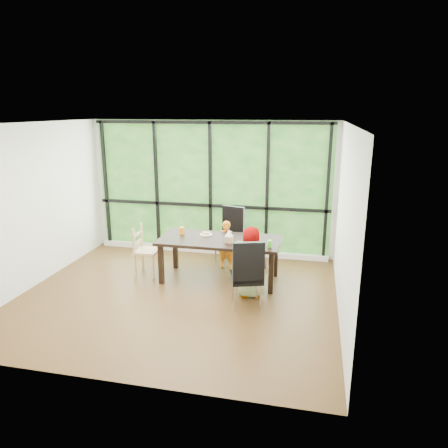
{
  "coord_description": "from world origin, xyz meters",
  "views": [
    {
      "loc": [
        2.06,
        -5.86,
        2.9
      ],
      "look_at": [
        0.61,
        0.69,
        1.05
      ],
      "focal_mm": 33.5,
      "sensor_mm": 36.0,
      "label": 1
    }
  ],
  "objects_px": {
    "chair_interior_leather": "(246,273)",
    "plate_near": "(252,244)",
    "chair_window_leather": "(229,236)",
    "orange_cup": "(182,230)",
    "dining_table": "(220,260)",
    "green_cup": "(270,244)",
    "plate_far": "(206,234)",
    "child_older": "(250,262)",
    "tissue_box": "(229,239)",
    "child_toddler": "(226,245)",
    "chair_end_beech": "(147,251)"
  },
  "relations": [
    {
      "from": "chair_window_leather",
      "to": "orange_cup",
      "type": "relative_size",
      "value": 8.7
    },
    {
      "from": "dining_table",
      "to": "plate_far",
      "type": "xyz_separation_m",
      "value": [
        -0.29,
        0.19,
        0.38
      ]
    },
    {
      "from": "chair_window_leather",
      "to": "child_toddler",
      "type": "xyz_separation_m",
      "value": [
        0.02,
        -0.33,
        -0.08
      ]
    },
    {
      "from": "dining_table",
      "to": "chair_interior_leather",
      "type": "distance_m",
      "value": 1.1
    },
    {
      "from": "plate_far",
      "to": "tissue_box",
      "type": "distance_m",
      "value": 0.59
    },
    {
      "from": "chair_interior_leather",
      "to": "plate_near",
      "type": "xyz_separation_m",
      "value": [
        -0.03,
        0.7,
        0.22
      ]
    },
    {
      "from": "plate_near",
      "to": "green_cup",
      "type": "distance_m",
      "value": 0.31
    },
    {
      "from": "chair_interior_leather",
      "to": "child_older",
      "type": "distance_m",
      "value": 0.36
    },
    {
      "from": "plate_near",
      "to": "green_cup",
      "type": "relative_size",
      "value": 2.16
    },
    {
      "from": "chair_interior_leather",
      "to": "plate_far",
      "type": "xyz_separation_m",
      "value": [
        -0.91,
        1.08,
        0.22
      ]
    },
    {
      "from": "plate_far",
      "to": "orange_cup",
      "type": "height_order",
      "value": "orange_cup"
    },
    {
      "from": "chair_window_leather",
      "to": "tissue_box",
      "type": "xyz_separation_m",
      "value": [
        0.22,
        -1.05,
        0.27
      ]
    },
    {
      "from": "green_cup",
      "to": "tissue_box",
      "type": "distance_m",
      "value": 0.7
    },
    {
      "from": "chair_window_leather",
      "to": "child_older",
      "type": "relative_size",
      "value": 0.94
    },
    {
      "from": "chair_window_leather",
      "to": "green_cup",
      "type": "bearing_deg",
      "value": -37.13
    },
    {
      "from": "dining_table",
      "to": "tissue_box",
      "type": "bearing_deg",
      "value": -36.6
    },
    {
      "from": "chair_interior_leather",
      "to": "tissue_box",
      "type": "distance_m",
      "value": 0.9
    },
    {
      "from": "chair_window_leather",
      "to": "child_older",
      "type": "height_order",
      "value": "child_older"
    },
    {
      "from": "chair_interior_leather",
      "to": "tissue_box",
      "type": "relative_size",
      "value": 8.23
    },
    {
      "from": "dining_table",
      "to": "chair_end_beech",
      "type": "height_order",
      "value": "chair_end_beech"
    },
    {
      "from": "child_toddler",
      "to": "green_cup",
      "type": "relative_size",
      "value": 7.73
    },
    {
      "from": "chair_end_beech",
      "to": "plate_far",
      "type": "distance_m",
      "value": 1.1
    },
    {
      "from": "child_toddler",
      "to": "dining_table",
      "type": "bearing_deg",
      "value": -85.75
    },
    {
      "from": "chair_window_leather",
      "to": "plate_near",
      "type": "xyz_separation_m",
      "value": [
        0.61,
        -1.1,
        0.22
      ]
    },
    {
      "from": "child_toddler",
      "to": "green_cup",
      "type": "bearing_deg",
      "value": -38.86
    },
    {
      "from": "plate_far",
      "to": "plate_near",
      "type": "relative_size",
      "value": 0.84
    },
    {
      "from": "chair_interior_leather",
      "to": "chair_end_beech",
      "type": "height_order",
      "value": "chair_interior_leather"
    },
    {
      "from": "green_cup",
      "to": "chair_interior_leather",
      "type": "bearing_deg",
      "value": -112.97
    },
    {
      "from": "dining_table",
      "to": "child_older",
      "type": "height_order",
      "value": "child_older"
    },
    {
      "from": "chair_interior_leather",
      "to": "orange_cup",
      "type": "height_order",
      "value": "chair_interior_leather"
    },
    {
      "from": "plate_near",
      "to": "orange_cup",
      "type": "distance_m",
      "value": 1.36
    },
    {
      "from": "chair_interior_leather",
      "to": "green_cup",
      "type": "relative_size",
      "value": 9.15
    },
    {
      "from": "chair_window_leather",
      "to": "tissue_box",
      "type": "height_order",
      "value": "chair_window_leather"
    },
    {
      "from": "plate_near",
      "to": "tissue_box",
      "type": "distance_m",
      "value": 0.4
    },
    {
      "from": "child_older",
      "to": "green_cup",
      "type": "xyz_separation_m",
      "value": [
        0.28,
        0.27,
        0.24
      ]
    },
    {
      "from": "child_older",
      "to": "plate_far",
      "type": "relative_size",
      "value": 5.34
    },
    {
      "from": "chair_end_beech",
      "to": "tissue_box",
      "type": "bearing_deg",
      "value": -95.19
    },
    {
      "from": "plate_far",
      "to": "green_cup",
      "type": "distance_m",
      "value": 1.26
    },
    {
      "from": "dining_table",
      "to": "green_cup",
      "type": "xyz_separation_m",
      "value": [
        0.89,
        -0.26,
        0.43
      ]
    },
    {
      "from": "chair_window_leather",
      "to": "orange_cup",
      "type": "bearing_deg",
      "value": -118.24
    },
    {
      "from": "plate_far",
      "to": "plate_near",
      "type": "distance_m",
      "value": 0.96
    },
    {
      "from": "chair_end_beech",
      "to": "tissue_box",
      "type": "height_order",
      "value": "chair_end_beech"
    },
    {
      "from": "dining_table",
      "to": "chair_interior_leather",
      "type": "relative_size",
      "value": 1.92
    },
    {
      "from": "chair_interior_leather",
      "to": "orange_cup",
      "type": "relative_size",
      "value": 8.7
    },
    {
      "from": "orange_cup",
      "to": "green_cup",
      "type": "xyz_separation_m",
      "value": [
        1.61,
        -0.42,
        -0.0
      ]
    },
    {
      "from": "chair_window_leather",
      "to": "plate_far",
      "type": "bearing_deg",
      "value": -95.61
    },
    {
      "from": "chair_window_leather",
      "to": "child_older",
      "type": "distance_m",
      "value": 1.57
    },
    {
      "from": "child_toddler",
      "to": "tissue_box",
      "type": "bearing_deg",
      "value": -70.41
    },
    {
      "from": "child_toddler",
      "to": "plate_near",
      "type": "height_order",
      "value": "child_toddler"
    },
    {
      "from": "tissue_box",
      "to": "green_cup",
      "type": "bearing_deg",
      "value": -9.47
    }
  ]
}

